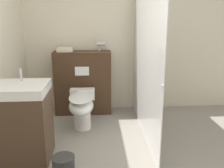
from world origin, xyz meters
name	(u,v)px	position (x,y,z in m)	size (l,w,h in m)	color
wall_back	(105,37)	(0.00, 2.20, 1.25)	(8.00, 0.06, 2.50)	beige
partition_panel	(83,83)	(-0.38, 1.98, 0.52)	(0.92, 0.31, 1.04)	#3D2819
shower_glass	(145,64)	(0.49, 1.20, 0.98)	(0.04, 1.94, 1.95)	silver
toilet	(82,107)	(-0.37, 1.32, 0.35)	(0.37, 0.71, 0.53)	white
sink_vanity	(22,123)	(-0.99, 0.58, 0.44)	(0.61, 0.54, 1.03)	#473323
hair_drier	(101,44)	(-0.07, 2.02, 1.15)	(0.15, 0.07, 0.14)	#B7B7BC
folded_towel	(65,50)	(-0.65, 1.96, 1.07)	(0.25, 0.16, 0.06)	beige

